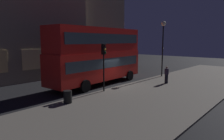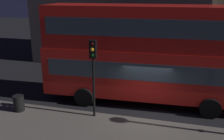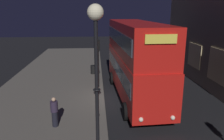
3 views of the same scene
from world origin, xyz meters
name	(u,v)px [view 2 (image 2 of 3)]	position (x,y,z in m)	size (l,w,h in m)	color
ground_plane	(145,115)	(0.00, 0.00, 0.00)	(80.00, 80.00, 0.00)	black
double_decker_bus	(142,50)	(-0.51, 1.63, 3.04)	(10.99, 3.28, 5.44)	red
traffic_light_near_kerb	(93,63)	(-2.41, -1.01, 2.91)	(0.34, 0.38, 3.87)	black
litter_bin	(19,103)	(-6.41, -1.46, 0.54)	(0.56, 0.56, 0.84)	black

